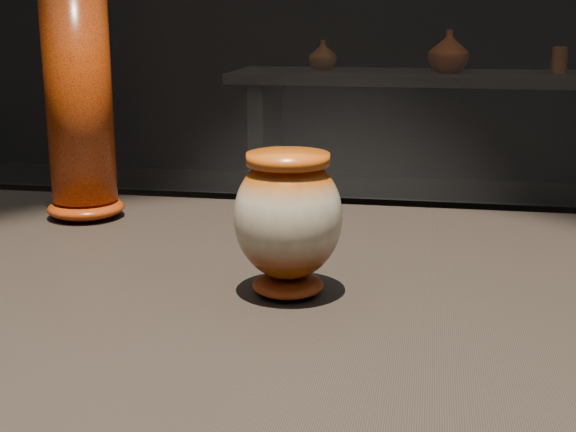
# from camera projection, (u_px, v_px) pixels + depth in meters

# --- Properties ---
(main_vase) EXTENTS (0.15, 0.15, 0.16)m
(main_vase) POSITION_uv_depth(u_px,v_px,m) (288.00, 219.00, 0.88)
(main_vase) COLOR #672B09
(main_vase) RESTS_ON display_plinth
(tall_vase) EXTENTS (0.15, 0.15, 0.37)m
(tall_vase) POSITION_uv_depth(u_px,v_px,m) (79.00, 100.00, 1.19)
(tall_vase) COLOR #D64C0E
(tall_vase) RESTS_ON display_plinth
(back_shelf) EXTENTS (2.00, 0.60, 0.90)m
(back_shelf) POSITION_uv_depth(u_px,v_px,m) (427.00, 124.00, 4.12)
(back_shelf) COLOR black
(back_shelf) RESTS_ON ground
(back_vase_left) EXTENTS (0.19, 0.19, 0.15)m
(back_vase_left) POSITION_uv_depth(u_px,v_px,m) (323.00, 55.00, 4.18)
(back_vase_left) COLOR #984E16
(back_vase_left) RESTS_ON back_shelf
(back_vase_mid) EXTENTS (0.27, 0.27, 0.21)m
(back_vase_mid) POSITION_uv_depth(u_px,v_px,m) (449.00, 51.00, 3.99)
(back_vase_mid) COLOR #672B09
(back_vase_mid) RESTS_ON back_shelf
(back_vase_right) EXTENTS (0.08, 0.08, 0.13)m
(back_vase_right) POSITION_uv_depth(u_px,v_px,m) (559.00, 60.00, 3.95)
(back_vase_right) COLOR #984E16
(back_vase_right) RESTS_ON back_shelf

